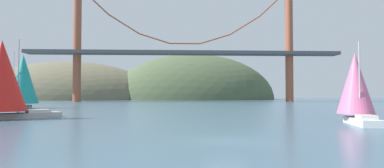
% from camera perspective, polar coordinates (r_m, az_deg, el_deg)
% --- Properties ---
extents(ground_plane, '(360.00, 360.00, 0.00)m').
position_cam_1_polar(ground_plane, '(20.00, 5.94, -10.16)').
color(ground_plane, '#426075').
extents(headland_center, '(79.62, 44.00, 44.40)m').
position_cam_1_polar(headland_center, '(154.79, 0.17, -2.81)').
color(headland_center, '#4C5B3D').
rests_on(headland_center, ground_plane).
extents(headland_left, '(86.89, 44.00, 36.63)m').
position_cam_1_polar(headland_left, '(163.10, -21.41, -2.64)').
color(headland_left, '#6B664C').
rests_on(headland_left, ground_plane).
extents(suspension_bridge, '(113.10, 6.00, 41.91)m').
position_cam_1_polar(suspension_bridge, '(115.75, -1.29, 6.39)').
color(suspension_bridge, brown).
rests_on(suspension_bridge, ground_plane).
extents(sailboat_pink_spinnaker, '(4.21, 6.88, 7.94)m').
position_cam_1_polar(sailboat_pink_spinnaker, '(35.33, 27.39, -0.36)').
color(sailboat_pink_spinnaker, white).
rests_on(sailboat_pink_spinnaker, ground_plane).
extents(sailboat_red_spinnaker, '(9.59, 8.72, 9.37)m').
position_cam_1_polar(sailboat_red_spinnaker, '(42.10, -30.89, 1.02)').
color(sailboat_red_spinnaker, '#B7B2A8').
rests_on(sailboat_red_spinnaker, ground_plane).
extents(sailboat_teal_sail, '(9.35, 9.38, 11.17)m').
position_cam_1_polar(sailboat_teal_sail, '(70.97, -28.19, 0.65)').
color(sailboat_teal_sail, white).
rests_on(sailboat_teal_sail, ground_plane).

